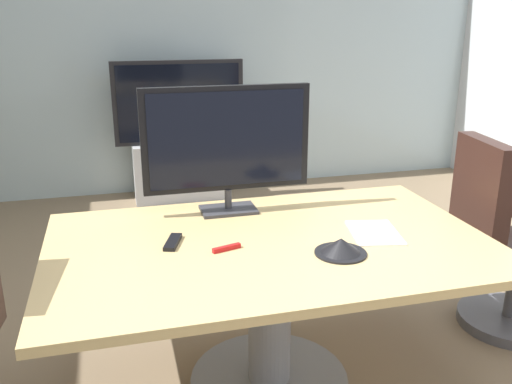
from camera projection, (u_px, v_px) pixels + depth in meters
name	position (u px, v px, depth m)	size (l,w,h in m)	color
ground_plane	(279.00, 374.00, 2.73)	(7.48, 7.48, 0.00)	#7A664C
wall_back_glass_partition	(182.00, 55.00, 5.30)	(6.23, 0.10, 2.65)	#9EB2B7
conference_table	(270.00, 277.00, 2.50)	(1.95, 1.21, 0.74)	tan
office_chair_right	(502.00, 252.00, 3.01)	(0.62, 0.60, 1.09)	#4C4C51
tv_monitor	(227.00, 142.00, 2.71)	(0.84, 0.18, 0.64)	#333338
wall_display_unit	(181.00, 153.00, 5.22)	(1.20, 0.36, 1.31)	#B7BABC
conference_phone	(341.00, 247.00, 2.30)	(0.22, 0.22, 0.07)	black
remote_control	(173.00, 242.00, 2.41)	(0.05, 0.17, 0.02)	black
whiteboard_marker	(227.00, 248.00, 2.34)	(0.13, 0.02, 0.02)	red
paper_notepad	(375.00, 233.00, 2.52)	(0.21, 0.30, 0.01)	white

